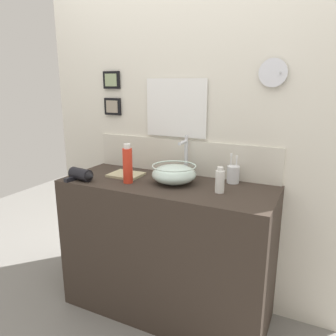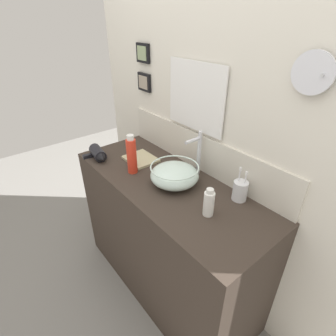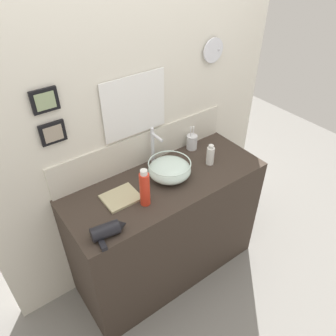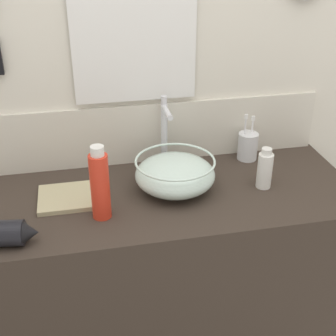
{
  "view_description": "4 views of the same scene",
  "coord_description": "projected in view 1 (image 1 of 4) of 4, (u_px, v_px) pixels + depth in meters",
  "views": [
    {
      "loc": [
        0.87,
        -1.75,
        1.51
      ],
      "look_at": [
        0.01,
        0.0,
        1.01
      ],
      "focal_mm": 35.0,
      "sensor_mm": 36.0,
      "label": 1
    },
    {
      "loc": [
        1.0,
        -0.8,
        1.75
      ],
      "look_at": [
        0.01,
        0.0,
        1.01
      ],
      "focal_mm": 28.0,
      "sensor_mm": 36.0,
      "label": 2
    },
    {
      "loc": [
        -0.95,
        -1.31,
        2.25
      ],
      "look_at": [
        0.01,
        0.0,
        1.01
      ],
      "focal_mm": 35.0,
      "sensor_mm": 36.0,
      "label": 3
    },
    {
      "loc": [
        -0.27,
        -1.35,
        1.75
      ],
      "look_at": [
        0.01,
        0.0,
        1.01
      ],
      "focal_mm": 50.0,
      "sensor_mm": 36.0,
      "label": 4
    }
  ],
  "objects": [
    {
      "name": "ground_plane",
      "position": [
        166.0,
        308.0,
        2.27
      ],
      "size": [
        6.0,
        6.0,
        0.0
      ],
      "primitive_type": "plane",
      "color": "gray"
    },
    {
      "name": "vanity_counter",
      "position": [
        166.0,
        249.0,
        2.16
      ],
      "size": [
        1.35,
        0.53,
        0.91
      ],
      "primitive_type": "cube",
      "color": "#382D26",
      "rests_on": "ground"
    },
    {
      "name": "back_panel",
      "position": [
        185.0,
        127.0,
        2.22
      ],
      "size": [
        2.13,
        0.1,
        2.45
      ],
      "color": "silver",
      "rests_on": "ground"
    },
    {
      "name": "glass_bowl_sink",
      "position": [
        174.0,
        174.0,
        2.03
      ],
      "size": [
        0.28,
        0.28,
        0.12
      ],
      "color": "silver",
      "rests_on": "vanity_counter"
    },
    {
      "name": "faucet",
      "position": [
        185.0,
        153.0,
        2.16
      ],
      "size": [
        0.02,
        0.12,
        0.28
      ],
      "color": "silver",
      "rests_on": "vanity_counter"
    },
    {
      "name": "hair_drier",
      "position": [
        82.0,
        175.0,
        2.09
      ],
      "size": [
        0.2,
        0.14,
        0.08
      ],
      "color": "black",
      "rests_on": "vanity_counter"
    },
    {
      "name": "toothbrush_cup",
      "position": [
        233.0,
        174.0,
        2.04
      ],
      "size": [
        0.08,
        0.08,
        0.19
      ],
      "color": "silver",
      "rests_on": "vanity_counter"
    },
    {
      "name": "soap_dispenser",
      "position": [
        128.0,
        165.0,
        2.03
      ],
      "size": [
        0.06,
        0.06,
        0.25
      ],
      "color": "red",
      "rests_on": "vanity_counter"
    },
    {
      "name": "spray_bottle",
      "position": [
        220.0,
        181.0,
        1.86
      ],
      "size": [
        0.05,
        0.05,
        0.15
      ],
      "color": "white",
      "rests_on": "vanity_counter"
    },
    {
      "name": "hand_towel",
      "position": [
        126.0,
        175.0,
        2.2
      ],
      "size": [
        0.21,
        0.18,
        0.02
      ],
      "primitive_type": "cube",
      "color": "tan",
      "rests_on": "vanity_counter"
    }
  ]
}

